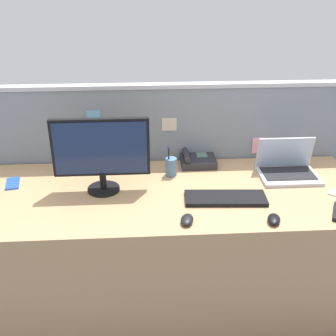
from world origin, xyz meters
TOP-DOWN VIEW (x-y plane):
  - ground_plane at (0.00, 0.00)m, footprint 10.00×10.00m
  - desk at (0.00, 0.00)m, footprint 2.17×0.81m
  - cubicle_divider at (0.00, 0.45)m, footprint 2.37×0.07m
  - desktop_monitor at (-0.35, 0.05)m, footprint 0.51×0.17m
  - laptop at (0.70, 0.17)m, footprint 0.33×0.25m
  - desk_phone at (0.20, 0.34)m, footprint 0.21×0.20m
  - keyboard_main at (0.29, -0.11)m, footprint 0.43×0.17m
  - computer_mouse_right_hand at (0.48, -0.33)m, footprint 0.09×0.11m
  - computer_mouse_left_hand at (0.07, -0.30)m, footprint 0.08×0.11m
  - pen_cup at (0.03, 0.20)m, footprint 0.07×0.07m
  - cell_phone_blue_case at (-0.87, 0.14)m, footprint 0.10×0.15m

SIDE VIEW (x-z plane):
  - ground_plane at x=0.00m, z-range 0.00..0.00m
  - desk at x=0.00m, z-range 0.00..0.71m
  - cubicle_divider at x=0.00m, z-range 0.00..1.19m
  - cell_phone_blue_case at x=-0.87m, z-range 0.71..0.72m
  - keyboard_main at x=0.29m, z-range 0.71..0.73m
  - computer_mouse_right_hand at x=0.48m, z-range 0.71..0.74m
  - computer_mouse_left_hand at x=0.07m, z-range 0.71..0.74m
  - desk_phone at x=0.20m, z-range 0.69..0.78m
  - laptop at x=0.70m, z-range 0.65..0.86m
  - pen_cup at x=0.03m, z-range 0.67..0.85m
  - desktop_monitor at x=-0.35m, z-range 0.73..1.14m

